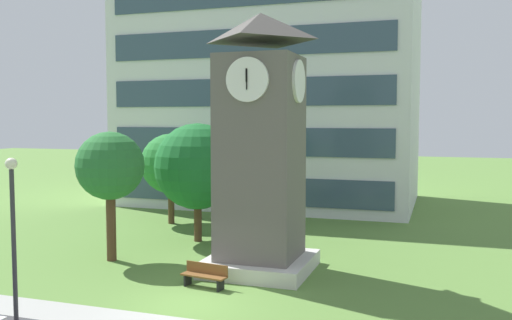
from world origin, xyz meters
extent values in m
plane|color=#567F38|center=(0.00, 0.00, 0.00)|extent=(160.00, 160.00, 0.00)
cube|color=silver|center=(-4.17, 23.71, 9.60)|extent=(20.87, 12.65, 19.20)
cube|color=#384C60|center=(-4.17, 17.33, 1.60)|extent=(19.20, 0.10, 1.80)
cube|color=#384C60|center=(-4.17, 17.33, 4.80)|extent=(19.20, 0.10, 1.80)
cube|color=#384C60|center=(-4.17, 17.33, 8.00)|extent=(19.20, 0.10, 1.80)
cube|color=#384C60|center=(-4.17, 17.33, 11.20)|extent=(19.20, 0.10, 1.80)
cube|color=#605B56|center=(1.05, 4.65, 4.40)|extent=(3.07, 3.07, 8.80)
cube|color=beige|center=(1.05, 4.65, 0.30)|extent=(4.14, 4.14, 0.60)
pyramid|color=#4D4945|center=(1.05, 4.65, 9.93)|extent=(3.38, 3.38, 1.13)
cylinder|color=white|center=(1.05, 3.06, 7.75)|extent=(1.69, 0.12, 1.69)
cylinder|color=white|center=(2.64, 4.65, 7.75)|extent=(0.12, 1.69, 1.69)
cube|color=black|center=(1.05, 2.99, 7.90)|extent=(0.08, 0.08, 0.51)
cube|color=black|center=(1.05, 2.98, 7.75)|extent=(0.06, 0.06, 0.76)
cube|color=brown|center=(-0.23, 1.80, 0.45)|extent=(1.85, 0.75, 0.06)
cube|color=brown|center=(-0.19, 2.02, 0.68)|extent=(1.79, 0.32, 0.40)
cube|color=black|center=(-0.94, 1.91, 0.23)|extent=(0.14, 0.44, 0.45)
cube|color=black|center=(0.49, 1.69, 0.23)|extent=(0.14, 0.44, 0.45)
cylinder|color=#333338|center=(-4.40, -3.13, 2.36)|extent=(0.14, 0.14, 4.72)
sphere|color=#F2EFCC|center=(-4.40, -3.13, 4.90)|extent=(0.36, 0.36, 0.36)
cylinder|color=#513823|center=(-5.74, 4.17, 1.59)|extent=(0.42, 0.42, 3.17)
sphere|color=#266C30|center=(-5.74, 4.17, 4.22)|extent=(3.00, 3.00, 3.00)
cylinder|color=#513823|center=(-3.73, 8.94, 1.16)|extent=(0.40, 0.40, 2.33)
sphere|color=#1A672B|center=(-3.73, 8.94, 3.86)|extent=(4.39, 4.39, 4.39)
cylinder|color=#513823|center=(-7.26, 12.84, 1.18)|extent=(0.37, 0.37, 2.37)
sphere|color=#277B32|center=(-7.26, 12.84, 3.61)|extent=(3.57, 3.57, 3.57)
camera|label=1|loc=(8.03, -16.66, 6.26)|focal=38.81mm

